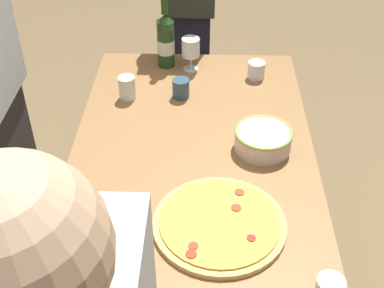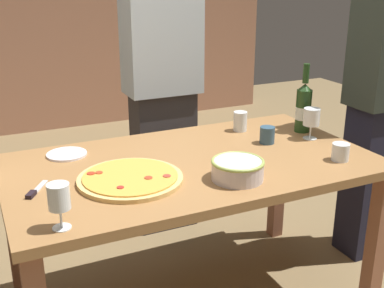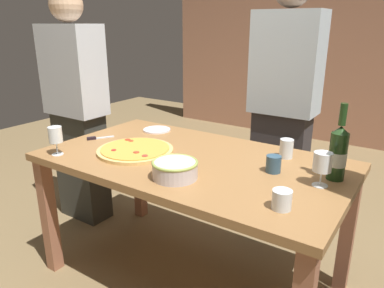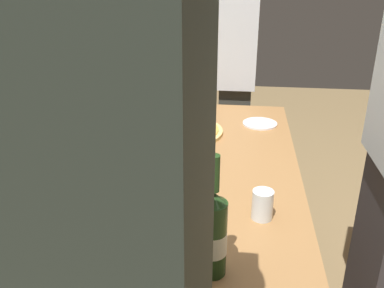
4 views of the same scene
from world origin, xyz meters
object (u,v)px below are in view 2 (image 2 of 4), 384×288
(cup_amber, at_px, (240,121))
(cup_spare, at_px, (340,152))
(side_plate, at_px, (67,154))
(dining_table, at_px, (192,180))
(wine_glass_near_pizza, at_px, (59,199))
(person_guest_left, at_px, (162,87))
(wine_glass_by_bottle, at_px, (312,118))
(wine_bottle, at_px, (303,107))
(cup_ceramic, at_px, (267,135))
(pizza_knife, at_px, (35,191))
(serving_bowl, at_px, (238,169))
(pizza, at_px, (130,178))

(cup_amber, height_order, cup_spare, cup_amber)
(cup_amber, distance_m, side_plate, 0.89)
(dining_table, bearing_deg, wine_glass_near_pizza, -150.28)
(person_guest_left, bearing_deg, wine_glass_by_bottle, 43.96)
(dining_table, relative_size, wine_bottle, 4.55)
(person_guest_left, bearing_deg, cup_ceramic, 30.75)
(dining_table, height_order, person_guest_left, person_guest_left)
(side_plate, bearing_deg, pizza_knife, -118.54)
(serving_bowl, relative_size, wine_glass_near_pizza, 1.37)
(cup_ceramic, relative_size, cup_spare, 1.06)
(wine_glass_by_bottle, relative_size, pizza_knife, 1.01)
(wine_glass_by_bottle, relative_size, cup_amber, 1.53)
(cup_amber, xyz_separation_m, side_plate, (-0.89, 0.02, -0.05))
(cup_amber, bearing_deg, dining_table, -145.15)
(dining_table, distance_m, wine_glass_near_pizza, 0.76)
(wine_glass_near_pizza, height_order, cup_spare, wine_glass_near_pizza)
(pizza, height_order, pizza_knife, pizza)
(pizza, height_order, side_plate, pizza)
(pizza, relative_size, cup_amber, 4.16)
(pizza, bearing_deg, cup_amber, 27.72)
(wine_glass_near_pizza, distance_m, cup_spare, 1.23)
(pizza, bearing_deg, dining_table, 16.88)
(side_plate, bearing_deg, cup_ceramic, -14.83)
(person_guest_left, bearing_deg, dining_table, 0.00)
(wine_glass_by_bottle, relative_size, side_plate, 0.86)
(wine_bottle, xyz_separation_m, cup_spare, (-0.10, -0.41, -0.09))
(cup_spare, height_order, side_plate, cup_spare)
(serving_bowl, bearing_deg, dining_table, 107.16)
(cup_ceramic, xyz_separation_m, cup_spare, (0.17, -0.33, -0.00))
(serving_bowl, relative_size, side_plate, 1.19)
(pizza, relative_size, wine_glass_near_pizza, 2.69)
(cup_ceramic, height_order, pizza_knife, cup_ceramic)
(pizza, xyz_separation_m, serving_bowl, (0.39, -0.16, 0.03))
(person_guest_left, bearing_deg, side_plate, -39.86)
(cup_spare, bearing_deg, cup_amber, 108.52)
(pizza, bearing_deg, cup_spare, -10.76)
(cup_ceramic, bearing_deg, pizza, -168.17)
(serving_bowl, bearing_deg, cup_spare, -1.06)
(side_plate, distance_m, pizza_knife, 0.40)
(pizza_knife, height_order, person_guest_left, person_guest_left)
(side_plate, height_order, person_guest_left, person_guest_left)
(wine_bottle, relative_size, cup_spare, 4.57)
(dining_table, relative_size, pizza_knife, 10.50)
(cup_amber, bearing_deg, cup_spare, -71.48)
(serving_bowl, xyz_separation_m, pizza_knife, (-0.75, 0.21, -0.04))
(side_plate, bearing_deg, person_guest_left, 37.20)
(cup_ceramic, bearing_deg, cup_spare, -63.20)
(cup_ceramic, xyz_separation_m, side_plate, (-0.91, 0.24, -0.04))
(serving_bowl, bearing_deg, side_plate, 135.23)
(serving_bowl, relative_size, wine_bottle, 0.61)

